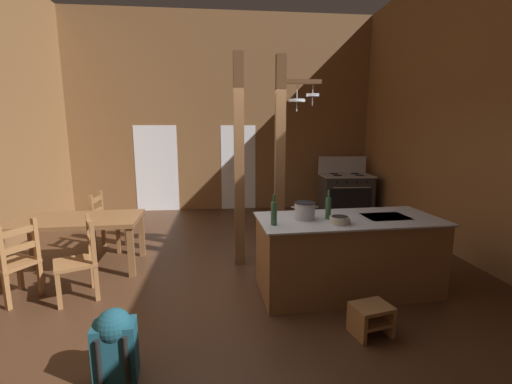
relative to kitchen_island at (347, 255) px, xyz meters
name	(u,v)px	position (x,y,z in m)	size (l,w,h in m)	color
ground_plane	(229,289)	(-1.43, 0.28, -0.51)	(7.94, 9.39, 0.10)	#422819
wall_back	(223,114)	(-1.43, 4.65, 1.85)	(7.94, 0.14, 4.62)	brown
glazed_door_back_left	(157,169)	(-3.04, 4.57, 0.57)	(1.00, 0.01, 2.05)	white
glazed_panel_back_right	(238,168)	(-1.07, 4.57, 0.57)	(0.84, 0.01, 2.05)	white
kitchen_island	(347,255)	(0.00, 0.00, 0.00)	(2.21, 1.07, 0.92)	brown
stove_range	(345,194)	(1.36, 3.73, 0.02)	(1.18, 0.87, 1.32)	#2F2F2F
support_post_with_pot_rack	(282,155)	(-0.62, 1.10, 1.13)	(0.64, 0.24, 2.97)	brown
support_post_center	(239,163)	(-1.25, 0.99, 1.03)	(0.14, 0.14, 2.97)	brown
step_stool	(371,317)	(-0.09, -0.93, -0.28)	(0.41, 0.35, 0.30)	olive
dining_table	(77,224)	(-3.52, 1.03, 0.19)	(1.74, 0.97, 0.74)	brown
ladderback_chair_near_window	(106,223)	(-3.38, 1.80, -0.01)	(0.46, 0.46, 0.95)	olive
ladderback_chair_by_post	(14,263)	(-3.88, 0.15, -0.01)	(0.60, 0.60, 0.95)	olive
ladderback_chair_at_table_end	(80,260)	(-3.16, 0.16, -0.01)	(0.59, 0.59, 0.95)	olive
backpack	(115,343)	(-2.36, -1.30, -0.14)	(0.34, 0.33, 0.60)	#194756
stockpot_on_counter	(305,211)	(-0.54, 0.00, 0.56)	(0.32, 0.25, 0.20)	#A8AAB2
mixing_bowl_on_counter	(340,220)	(-0.19, -0.23, 0.50)	(0.23, 0.23, 0.08)	#B2A893
bottle_tall_on_counter	(274,213)	(-0.94, -0.20, 0.60)	(0.07, 0.07, 0.35)	#2D5638
bottle_short_on_counter	(328,208)	(-0.26, -0.02, 0.60)	(0.06, 0.06, 0.34)	#2D5638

